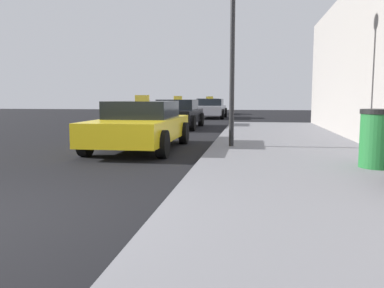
% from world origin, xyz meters
% --- Properties ---
extents(sidewalk, '(4.00, 32.00, 0.15)m').
position_xyz_m(sidewalk, '(4.00, 0.00, 0.07)').
color(sidewalk, slate).
rests_on(sidewalk, ground_plane).
extents(trash_bin, '(0.66, 0.66, 1.02)m').
position_xyz_m(trash_bin, '(5.21, 3.41, 0.66)').
color(trash_bin, '#195926').
rests_on(trash_bin, sidewalk).
extents(street_lamp, '(0.36, 0.36, 4.69)m').
position_xyz_m(street_lamp, '(2.52, 6.13, 3.32)').
color(street_lamp, black).
rests_on(street_lamp, sidewalk).
extents(car_yellow, '(2.06, 4.42, 1.43)m').
position_xyz_m(car_yellow, '(0.12, 6.31, 0.65)').
color(car_yellow, yellow).
rests_on(car_yellow, ground_plane).
extents(car_black, '(2.03, 4.40, 1.43)m').
position_xyz_m(car_black, '(-0.29, 13.73, 0.65)').
color(car_black, black).
rests_on(car_black, ground_plane).
extents(car_silver, '(2.04, 4.39, 1.43)m').
position_xyz_m(car_silver, '(0.28, 22.43, 0.65)').
color(car_silver, '#B7B7BF').
rests_on(car_silver, ground_plane).
extents(car_white, '(2.07, 4.41, 1.43)m').
position_xyz_m(car_white, '(-0.53, 28.61, 0.65)').
color(car_white, white).
rests_on(car_white, ground_plane).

